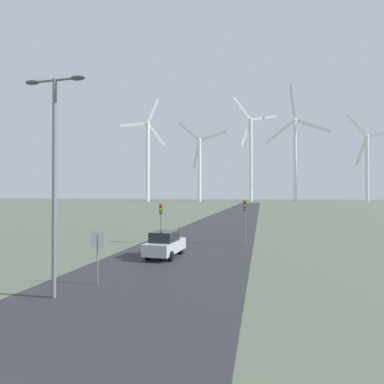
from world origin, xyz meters
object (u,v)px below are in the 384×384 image
object	(u,v)px
stop_sign_near	(97,247)
wind_turbine_far_left	(148,154)
wind_turbine_left	(199,163)
wind_turbine_far_right	(367,161)
car_approaching	(165,244)
wind_turbine_right	(295,151)
traffic_light_post_near_right	(245,212)
traffic_light_post_near_left	(161,215)
wind_turbine_center	(251,152)
streetlamp	(54,159)

from	to	relation	value
stop_sign_near	wind_turbine_far_left	world-z (taller)	wind_turbine_far_left
wind_turbine_left	wind_turbine_far_right	world-z (taller)	wind_turbine_far_right
wind_turbine_far_left	wind_turbine_left	world-z (taller)	wind_turbine_far_left
wind_turbine_far_left	wind_turbine_far_right	bearing A→B (deg)	9.58
car_approaching	wind_turbine_right	bearing A→B (deg)	81.38
traffic_light_post_near_right	wind_turbine_left	distance (m)	171.97
traffic_light_post_near_left	wind_turbine_far_left	xyz separation A→B (m)	(-64.13, 159.58, 28.53)
wind_turbine_center	wind_turbine_far_right	xyz separation A→B (m)	(72.06, 5.12, -7.00)
wind_turbine_right	wind_turbine_far_right	world-z (taller)	wind_turbine_right
wind_turbine_far_left	car_approaching	bearing A→B (deg)	-68.12
wind_turbine_center	streetlamp	bearing A→B (deg)	-90.53
traffic_light_post_near_right	wind_turbine_far_left	distance (m)	176.36
car_approaching	wind_turbine_center	world-z (taller)	wind_turbine_center
wind_turbine_left	traffic_light_post_near_left	bearing A→B (deg)	-79.54
wind_turbine_right	wind_turbine_far_right	xyz separation A→B (m)	(43.42, 1.05, -7.39)
wind_turbine_left	wind_turbine_far_right	bearing A→B (deg)	8.59
traffic_light_post_near_left	car_approaching	world-z (taller)	traffic_light_post_near_left
wind_turbine_left	wind_turbine_center	distance (m)	35.43
traffic_light_post_near_right	wind_turbine_left	world-z (taller)	wind_turbine_left
traffic_light_post_near_left	car_approaching	size ratio (longest dim) A/B	0.85
traffic_light_post_near_left	wind_turbine_center	distance (m)	180.37
wind_turbine_far_left	traffic_light_post_near_right	bearing A→B (deg)	-65.70
car_approaching	stop_sign_near	bearing A→B (deg)	-99.70
wind_turbine_center	wind_turbine_right	bearing A→B (deg)	8.09
stop_sign_near	wind_turbine_right	world-z (taller)	wind_turbine_right
stop_sign_near	car_approaching	xyz separation A→B (m)	(1.19, 6.98, -0.92)
wind_turbine_far_left	wind_turbine_right	xyz separation A→B (m)	(94.82, 22.28, 2.19)
streetlamp	wind_turbine_left	distance (m)	185.50
traffic_light_post_near_right	wind_turbine_far_right	xyz separation A→B (m)	(66.61, 181.99, 23.06)
streetlamp	traffic_light_post_near_right	world-z (taller)	streetlamp
wind_turbine_left	streetlamp	bearing A→B (deg)	-80.30
stop_sign_near	wind_turbine_center	size ratio (longest dim) A/B	0.04
traffic_light_post_near_right	wind_turbine_far_left	world-z (taller)	wind_turbine_far_left
traffic_light_post_near_right	car_approaching	bearing A→B (deg)	-128.56
stop_sign_near	traffic_light_post_near_left	size ratio (longest dim) A/B	0.74
traffic_light_post_near_left	traffic_light_post_near_right	distance (m)	7.56
stop_sign_near	wind_turbine_far_left	bearing A→B (deg)	110.73
car_approaching	wind_turbine_left	world-z (taller)	wind_turbine_left
stop_sign_near	traffic_light_post_near_left	xyz separation A→B (m)	(-1.05, 12.66, 0.77)
wind_turbine_center	wind_turbine_right	size ratio (longest dim) A/B	0.90
wind_turbine_right	wind_turbine_far_right	bearing A→B (deg)	1.39
traffic_light_post_near_right	car_approaching	world-z (taller)	traffic_light_post_near_right
car_approaching	wind_turbine_far_right	size ratio (longest dim) A/B	0.07
stop_sign_near	wind_turbine_right	bearing A→B (deg)	81.34
wind_turbine_left	wind_turbine_center	world-z (taller)	wind_turbine_center
stop_sign_near	wind_turbine_far_right	size ratio (longest dim) A/B	0.05
wind_turbine_far_left	wind_turbine_center	bearing A→B (deg)	15.38
traffic_light_post_near_left	car_approaching	distance (m)	6.33
streetlamp	wind_turbine_far_left	xyz separation A→B (m)	(-64.38, 174.37, 25.18)
stop_sign_near	traffic_light_post_near_right	bearing A→B (deg)	64.58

